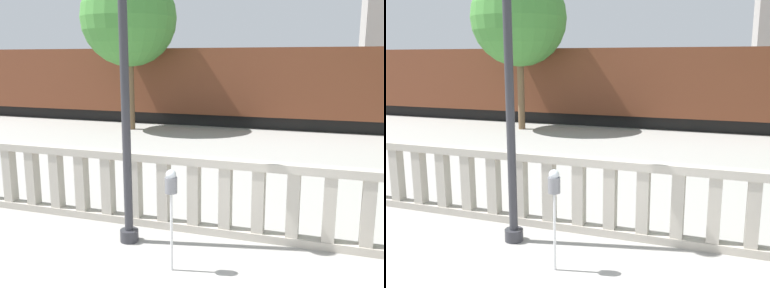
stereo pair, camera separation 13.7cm
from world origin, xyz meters
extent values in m
cube|color=#ADA599|center=(0.00, 2.86, 0.07)|extent=(14.66, 0.24, 0.14)
cube|color=#ADA599|center=(0.00, 2.86, 1.28)|extent=(14.66, 0.24, 0.14)
cube|color=#ADA599|center=(-4.79, 2.86, 0.67)|extent=(0.20, 0.20, 1.07)
cube|color=#ADA599|center=(-4.23, 2.86, 0.67)|extent=(0.20, 0.20, 1.07)
cube|color=#ADA599|center=(-3.66, 2.86, 0.67)|extent=(0.20, 0.20, 1.07)
cube|color=#ADA599|center=(-3.10, 2.86, 0.67)|extent=(0.20, 0.20, 1.07)
cube|color=#ADA599|center=(-2.54, 2.86, 0.67)|extent=(0.20, 0.20, 1.07)
cube|color=#ADA599|center=(-1.97, 2.86, 0.67)|extent=(0.20, 0.20, 1.07)
cube|color=#ADA599|center=(-1.41, 2.86, 0.67)|extent=(0.20, 0.20, 1.07)
cube|color=#ADA599|center=(-0.85, 2.86, 0.67)|extent=(0.20, 0.20, 1.07)
cube|color=#ADA599|center=(-0.28, 2.86, 0.67)|extent=(0.20, 0.20, 1.07)
cube|color=#ADA599|center=(0.28, 2.86, 0.67)|extent=(0.20, 0.20, 1.07)
cube|color=#ADA599|center=(0.85, 2.86, 0.67)|extent=(0.20, 0.20, 1.07)
cube|color=#ADA599|center=(1.41, 2.86, 0.67)|extent=(0.20, 0.20, 1.07)
cube|color=#ADA599|center=(1.97, 2.86, 0.67)|extent=(0.20, 0.20, 1.07)
cylinder|color=#2D2D33|center=(-1.74, 2.11, 0.10)|extent=(0.31, 0.31, 0.20)
cylinder|color=#2D2D33|center=(-1.74, 2.11, 2.58)|extent=(0.14, 0.14, 4.77)
cylinder|color=silver|center=(-0.70, 1.40, 0.58)|extent=(0.04, 0.04, 1.16)
cylinder|color=slate|center=(-0.70, 1.40, 1.28)|extent=(0.17, 0.17, 0.22)
sphere|color=#B2B7BC|center=(-0.70, 1.40, 1.42)|extent=(0.15, 0.15, 0.15)
cube|color=black|center=(-5.85, 15.64, 0.28)|extent=(28.80, 2.36, 0.55)
cube|color=brown|center=(-5.85, 15.64, 2.01)|extent=(29.38, 2.95, 2.91)
cylinder|color=brown|center=(-6.93, 12.63, 1.58)|extent=(0.29, 0.29, 3.16)
sphere|color=#428438|center=(-6.93, 12.63, 4.66)|extent=(3.99, 3.99, 3.99)
camera|label=1|loc=(1.40, -3.91, 3.00)|focal=40.00mm
camera|label=2|loc=(1.53, -3.86, 3.00)|focal=40.00mm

